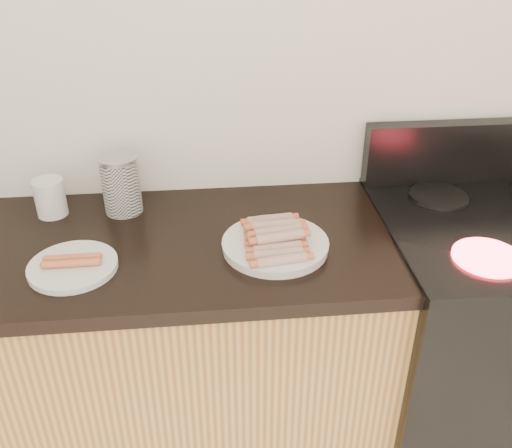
{
  "coord_description": "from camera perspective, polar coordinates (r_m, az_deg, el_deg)",
  "views": [
    {
      "loc": [
        -0.11,
        0.35,
        1.74
      ],
      "look_at": [
        0.02,
        1.62,
        0.98
      ],
      "focal_mm": 40.0,
      "sensor_mm": 36.0,
      "label": 1
    }
  ],
  "objects": [
    {
      "name": "stove",
      "position": [
        2.05,
        21.93,
        -10.86
      ],
      "size": [
        0.76,
        0.65,
        0.91
      ],
      "color": "black",
      "rests_on": "floor"
    },
    {
      "name": "plain_sausages",
      "position": [
        1.52,
        -17.95,
        -3.49
      ],
      "size": [
        0.13,
        0.05,
        0.02
      ],
      "rotation": [
        0.0,
        0.0,
        0.01
      ],
      "color": "orange",
      "rests_on": "side_plate"
    },
    {
      "name": "canister",
      "position": [
        1.72,
        -13.34,
        3.89
      ],
      "size": [
        0.11,
        0.11,
        0.18
      ],
      "rotation": [
        0.0,
        0.0,
        0.06
      ],
      "color": "silver",
      "rests_on": "counter_slab"
    },
    {
      "name": "burner_far_left",
      "position": [
        1.86,
        17.79,
        2.68
      ],
      "size": [
        0.18,
        0.18,
        0.01
      ],
      "primitive_type": "cylinder",
      "color": "black",
      "rests_on": "stove"
    },
    {
      "name": "side_plate",
      "position": [
        1.53,
        -17.84,
        -4.06
      ],
      "size": [
        0.3,
        0.3,
        0.02
      ],
      "primitive_type": "cylinder",
      "rotation": [
        0.0,
        0.0,
        -0.43
      ],
      "color": "silver",
      "rests_on": "counter_slab"
    },
    {
      "name": "mug",
      "position": [
        1.78,
        -19.89,
        2.51
      ],
      "size": [
        0.09,
        0.09,
        0.11
      ],
      "primitive_type": "cylinder",
      "rotation": [
        0.0,
        0.0,
        0.04
      ],
      "color": "white",
      "rests_on": "counter_slab"
    },
    {
      "name": "hotdog_pile",
      "position": [
        1.52,
        1.96,
        -1.27
      ],
      "size": [
        0.13,
        0.24,
        0.05
      ],
      "rotation": [
        0.0,
        0.0,
        0.09
      ],
      "color": "maroon",
      "rests_on": "main_plate"
    },
    {
      "name": "burner_near_left",
      "position": [
        1.59,
        22.15,
        -3.1
      ],
      "size": [
        0.18,
        0.18,
        0.01
      ],
      "primitive_type": "cylinder",
      "color": "#FF1E2D",
      "rests_on": "stove"
    },
    {
      "name": "wall_back",
      "position": [
        1.71,
        -1.95,
        15.73
      ],
      "size": [
        4.0,
        0.04,
        2.6
      ],
      "primitive_type": "cube",
      "color": "silver",
      "rests_on": "ground"
    },
    {
      "name": "main_plate",
      "position": [
        1.53,
        1.94,
        -2.2
      ],
      "size": [
        0.31,
        0.31,
        0.02
      ],
      "primitive_type": "cylinder",
      "rotation": [
        0.0,
        0.0,
        -0.11
      ],
      "color": "white",
      "rests_on": "counter_slab"
    },
    {
      "name": "stove_panel",
      "position": [
        1.98,
        21.59,
        6.8
      ],
      "size": [
        0.76,
        0.06,
        0.2
      ],
      "primitive_type": "cube",
      "color": "black",
      "rests_on": "stove"
    },
    {
      "name": "cabinet_base",
      "position": [
        1.97,
        -22.2,
        -14.0
      ],
      "size": [
        2.2,
        0.59,
        0.86
      ],
      "primitive_type": "cube",
      "color": "#AF8748",
      "rests_on": "floor"
    }
  ]
}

